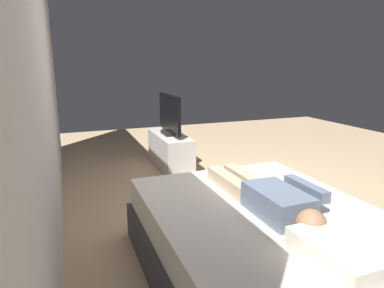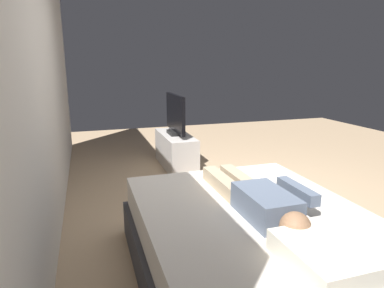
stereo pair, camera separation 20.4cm
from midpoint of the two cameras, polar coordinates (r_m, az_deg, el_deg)
ground_plane at (r=3.68m, az=6.89°, el=-11.02°), size 10.00×10.00×0.00m
back_wall at (r=3.36m, az=-25.75°, el=10.09°), size 6.40×0.10×2.80m
bed at (r=2.52m, az=9.72°, el=-16.71°), size 2.01×1.58×0.54m
pillow at (r=1.88m, az=21.25°, el=-16.89°), size 0.48×0.34×0.12m
person at (r=2.40m, az=10.43°, el=-8.81°), size 1.26×0.46×0.18m
remote at (r=2.76m, az=15.98°, el=-7.73°), size 0.15×0.04×0.02m
tv_stand at (r=5.04m, az=-4.90°, el=-1.17°), size 1.10×0.40×0.50m
tv at (r=4.93m, az=-5.03°, el=4.86°), size 0.88×0.20×0.59m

